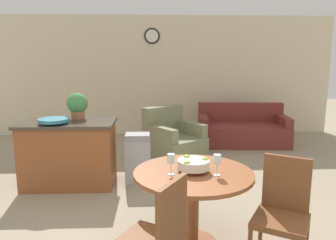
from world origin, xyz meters
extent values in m
cube|color=beige|center=(0.00, 5.51, 1.35)|extent=(8.00, 0.06, 2.70)
cylinder|color=black|center=(-0.13, 5.47, 2.24)|extent=(0.35, 0.02, 0.35)
cylinder|color=white|center=(-0.13, 5.46, 2.24)|extent=(0.28, 0.01, 0.28)
cylinder|color=brown|center=(0.26, 0.76, 0.37)|extent=(0.11, 0.11, 0.66)
cylinder|color=brown|center=(0.26, 0.76, 0.72)|extent=(1.09, 1.09, 0.03)
cube|color=brown|center=(0.02, -0.01, 0.70)|extent=(0.23, 0.35, 0.47)
cylinder|color=brown|center=(0.86, 0.62, 0.21)|extent=(0.04, 0.04, 0.42)
cube|color=brown|center=(0.93, 0.36, 0.44)|extent=(0.58, 0.58, 0.05)
cube|color=brown|center=(1.02, 0.52, 0.70)|extent=(0.35, 0.23, 0.47)
cylinder|color=silver|center=(0.26, 0.76, 0.75)|extent=(0.11, 0.11, 0.03)
cylinder|color=silver|center=(0.26, 0.76, 0.80)|extent=(0.29, 0.29, 0.08)
sphere|color=#99C142|center=(0.36, 0.77, 0.83)|extent=(0.07, 0.07, 0.07)
sphere|color=#99C142|center=(0.21, 0.85, 0.83)|extent=(0.07, 0.07, 0.07)
sphere|color=#99C142|center=(0.19, 0.68, 0.83)|extent=(0.07, 0.07, 0.07)
cylinder|color=silver|center=(0.05, 0.69, 0.74)|extent=(0.06, 0.06, 0.01)
cylinder|color=silver|center=(0.05, 0.69, 0.79)|extent=(0.01, 0.01, 0.10)
cylinder|color=silver|center=(0.05, 0.69, 0.88)|extent=(0.07, 0.07, 0.08)
cylinder|color=silver|center=(0.45, 0.65, 0.74)|extent=(0.06, 0.06, 0.01)
cylinder|color=silver|center=(0.45, 0.65, 0.79)|extent=(0.01, 0.01, 0.10)
cylinder|color=silver|center=(0.45, 0.65, 0.88)|extent=(0.07, 0.07, 0.08)
cube|color=brown|center=(-1.28, 2.38, 0.43)|extent=(1.21, 0.70, 0.86)
cube|color=#42382D|center=(-1.28, 2.38, 0.88)|extent=(1.27, 0.76, 0.04)
cylinder|color=teal|center=(-1.42, 2.23, 0.91)|extent=(0.14, 0.14, 0.02)
cylinder|color=teal|center=(-1.42, 2.23, 0.95)|extent=(0.40, 0.40, 0.04)
cylinder|color=#A36642|center=(-1.18, 2.58, 0.96)|extent=(0.19, 0.19, 0.11)
sphere|color=#478E4C|center=(-1.18, 2.58, 1.12)|extent=(0.29, 0.29, 0.29)
cube|color=#9E9EA3|center=(-0.33, 2.42, 0.31)|extent=(0.35, 0.29, 0.62)
cube|color=gray|center=(-0.33, 2.42, 0.66)|extent=(0.34, 0.27, 0.08)
cube|color=maroon|center=(1.72, 4.44, 0.21)|extent=(1.85, 1.06, 0.42)
cube|color=maroon|center=(1.75, 4.80, 0.62)|extent=(1.79, 0.34, 0.40)
cube|color=maroon|center=(0.91, 4.51, 0.30)|extent=(0.23, 0.86, 0.60)
cube|color=maroon|center=(2.53, 4.38, 0.30)|extent=(0.23, 0.86, 0.60)
cube|color=#7A7F5B|center=(0.27, 3.49, 0.20)|extent=(1.17, 1.18, 0.40)
cube|color=#7A7F5B|center=(0.06, 3.76, 0.65)|extent=(0.76, 0.64, 0.50)
cube|color=#7A7F5B|center=(0.00, 3.29, 0.31)|extent=(0.59, 0.71, 0.63)
cube|color=#7A7F5B|center=(0.54, 3.70, 0.31)|extent=(0.59, 0.71, 0.63)
camera|label=1|loc=(-0.09, -2.06, 1.74)|focal=35.00mm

